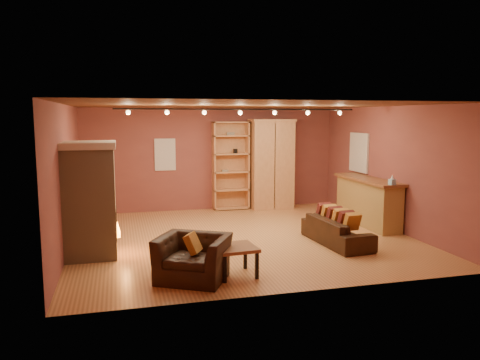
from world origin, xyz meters
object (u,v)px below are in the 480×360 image
object	(u,v)px
armchair	(193,250)
fireplace	(90,200)
bar_counter	(368,201)
coffee_table	(235,251)
loveseat	(337,226)
armoire	(271,164)
bookcase	(230,165)

from	to	relation	value
armchair	fireplace	bearing A→B (deg)	161.53
bar_counter	coffee_table	bearing A→B (deg)	-145.34
coffee_table	loveseat	bearing A→B (deg)	28.55
armoire	loveseat	world-z (taller)	armoire
bookcase	loveseat	world-z (taller)	bookcase
armoire	armchair	bearing A→B (deg)	-120.10
bookcase	coffee_table	size ratio (longest dim) A/B	3.49
bookcase	fireplace	bearing A→B (deg)	-133.38
fireplace	armchair	world-z (taller)	fireplace
coffee_table	fireplace	bearing A→B (deg)	143.49
loveseat	bookcase	bearing A→B (deg)	12.66
loveseat	armchair	bearing A→B (deg)	108.92
bookcase	loveseat	xyz separation A→B (m)	(1.25, -4.09, -0.86)
bar_counter	loveseat	distance (m)	2.03
fireplace	loveseat	size ratio (longest dim) A/B	1.15
armoire	bar_counter	bearing A→B (deg)	-57.81
fireplace	loveseat	distance (m)	4.83
coffee_table	bookcase	bearing A→B (deg)	77.41
armchair	coffee_table	bearing A→B (deg)	29.49
bar_counter	coffee_table	world-z (taller)	bar_counter
armoire	loveseat	distance (m)	4.00
armoire	armchair	distance (m)	6.12
fireplace	bar_counter	xyz separation A→B (m)	(6.24, 1.01, -0.49)
armchair	bookcase	bearing A→B (deg)	99.08
bookcase	armoire	world-z (taller)	armoire
loveseat	bar_counter	bearing A→B (deg)	-51.16
armoire	bar_counter	size ratio (longest dim) A/B	1.07
bar_counter	armoire	bearing A→B (deg)	122.19
armoire	loveseat	size ratio (longest dim) A/B	1.35
coffee_table	armchair	bearing A→B (deg)	-178.90
bar_counter	bookcase	bearing A→B (deg)	135.16
bookcase	armchair	size ratio (longest dim) A/B	1.90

